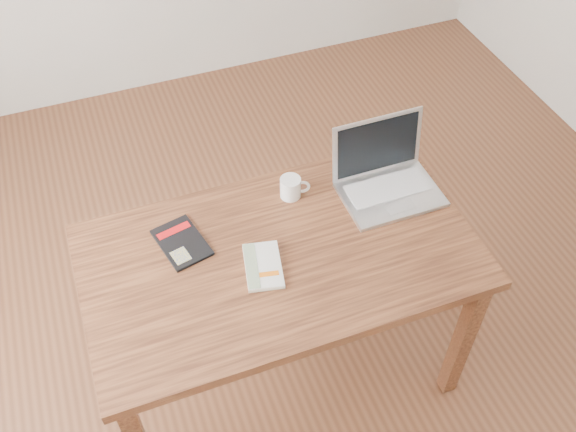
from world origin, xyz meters
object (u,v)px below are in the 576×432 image
object	(u,v)px
laptop	(386,177)
white_guidebook	(263,266)
coffee_mug	(291,187)
desk	(281,269)
black_guidebook	(182,242)

from	to	relation	value
laptop	white_guidebook	bearing A→B (deg)	-160.09
laptop	coffee_mug	world-z (taller)	laptop
desk	laptop	size ratio (longest dim) A/B	3.78
white_guidebook	coffee_mug	distance (m)	0.34
white_guidebook	coffee_mug	xyz separation A→B (m)	(0.20, 0.27, 0.03)
desk	black_guidebook	world-z (taller)	black_guidebook
coffee_mug	laptop	bearing A→B (deg)	3.09
desk	white_guidebook	world-z (taller)	white_guidebook
black_guidebook	laptop	xyz separation A→B (m)	(0.76, 0.00, 0.05)
white_guidebook	black_guidebook	bearing A→B (deg)	151.04
black_guidebook	laptop	bearing A→B (deg)	-12.59
white_guidebook	coffee_mug	size ratio (longest dim) A/B	1.98
desk	black_guidebook	size ratio (longest dim) A/B	5.64
black_guidebook	coffee_mug	bearing A→B (deg)	-1.79
desk	coffee_mug	world-z (taller)	coffee_mug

